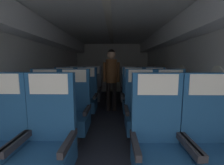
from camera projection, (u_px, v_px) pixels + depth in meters
The scene contains 18 objects.
ground at pixel (110, 120), 3.30m from camera, with size 3.36×7.00×0.02m, color #2D3342.
fuselage_shell at pixel (110, 51), 3.34m from camera, with size 3.24×6.65×2.15m.
seat_a_left_aisle at pixel (48, 144), 1.40m from camera, with size 0.51×0.51×1.17m.
seat_a_right_aisle at pixel (211, 147), 1.36m from camera, with size 0.51×0.51×1.17m.
seat_a_right_window at pixel (158, 147), 1.36m from camera, with size 0.51×0.51×1.17m.
seat_b_left_window at pixel (44, 112), 2.34m from camera, with size 0.51×0.51×1.17m.
seat_b_left_aisle at pixel (74, 112), 2.32m from camera, with size 0.51×0.51×1.17m.
seat_b_right_aisle at pixel (171, 113), 2.30m from camera, with size 0.51×0.51×1.17m.
seat_b_right_window at pixel (140, 112), 2.31m from camera, with size 0.51×0.51×1.17m.
seat_c_left_window at pixel (65, 98), 3.28m from camera, with size 0.51×0.51×1.17m.
seat_c_left_aisle at pixel (86, 98), 3.26m from camera, with size 0.51×0.51×1.17m.
seat_c_right_aisle at pixel (155, 98), 3.24m from camera, with size 0.51×0.51×1.17m.
seat_c_right_window at pixel (133, 98), 3.24m from camera, with size 0.51×0.51×1.17m.
seat_d_left_window at pixel (76, 90), 4.22m from camera, with size 0.51×0.51×1.17m.
seat_d_left_aisle at pixel (93, 90), 4.19m from camera, with size 0.51×0.51×1.17m.
seat_d_right_aisle at pixel (146, 91), 4.16m from camera, with size 0.51×0.51×1.17m.
seat_d_right_window at pixel (129, 90), 4.18m from camera, with size 0.51×0.51×1.17m.
flight_attendant at pixel (111, 73), 3.79m from camera, with size 0.43×0.28×1.61m.
Camera 1 is at (0.12, 0.14, 1.26)m, focal length 23.48 mm.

